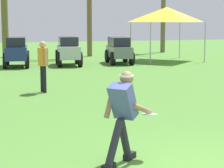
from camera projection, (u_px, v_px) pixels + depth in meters
frisbee_thrower at (123, 112)px, 6.60m from camera, size 1.01×0.66×1.42m
frisbee_in_flight at (150, 114)px, 6.94m from camera, size 0.34×0.34×0.06m
teammate_near_sideline at (43, 62)px, 13.19m from camera, size 0.28×0.49×1.56m
parked_car_slot_c at (16, 51)px, 20.65m from camera, size 1.41×2.44×1.40m
parked_car_slot_d at (68, 50)px, 21.31m from camera, size 1.40×2.44×1.40m
parked_car_slot_e at (119, 49)px, 22.24m from camera, size 1.40×2.50×1.34m
event_tent at (167, 15)px, 23.60m from camera, size 3.21×3.21×2.91m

